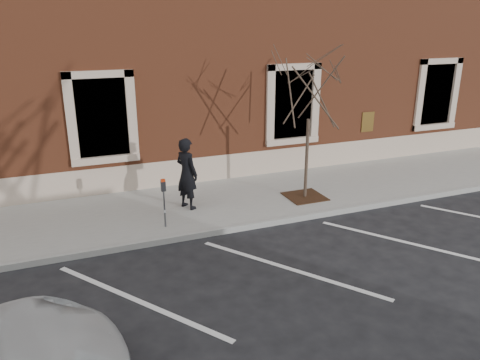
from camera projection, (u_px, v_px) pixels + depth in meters
name	position (u px, v px, depth m)	size (l,w,h in m)	color
ground	(249.00, 228.00, 11.81)	(120.00, 120.00, 0.00)	#28282B
sidewalk_near	(225.00, 202.00, 13.32)	(40.00, 3.50, 0.15)	#A8A69E
curb_near	(250.00, 226.00, 11.74)	(40.00, 0.12, 0.15)	#9E9E99
parking_stripes	(289.00, 269.00, 9.87)	(28.00, 4.40, 0.01)	silver
building_civic	(169.00, 49.00, 17.33)	(40.00, 8.62, 8.00)	brown
man	(187.00, 174.00, 12.43)	(0.71, 0.46, 1.94)	black
parking_meter	(164.00, 194.00, 11.26)	(0.11, 0.09, 1.24)	#595B60
tree_grate	(305.00, 196.00, 13.49)	(1.06, 1.06, 0.03)	#3B1F13
sapling	(310.00, 97.00, 12.57)	(2.48, 2.48, 4.13)	brown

